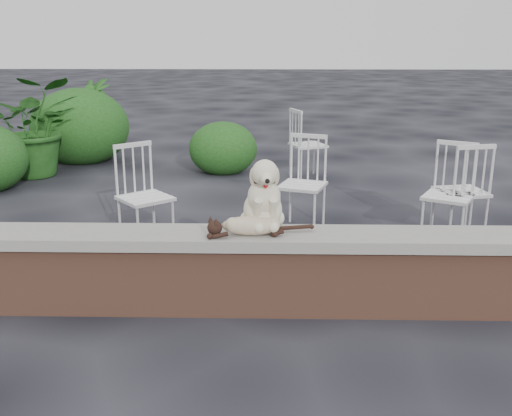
{
  "coord_description": "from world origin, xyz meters",
  "views": [
    {
      "loc": [
        -0.4,
        -3.91,
        1.91
      ],
      "look_at": [
        -0.49,
        0.2,
        0.7
      ],
      "focal_mm": 41.87,
      "sensor_mm": 36.0,
      "label": 1
    }
  ],
  "objects_px": {
    "chair_a": "(145,196)",
    "chair_d": "(449,195)",
    "chair_c": "(461,190)",
    "dog": "(263,192)",
    "cat": "(251,224)",
    "chair_e": "(308,144)",
    "potted_plant_a": "(35,126)",
    "potted_plant_b": "(92,119)",
    "chair_b": "(302,184)"
  },
  "relations": [
    {
      "from": "chair_a",
      "to": "chair_d",
      "type": "distance_m",
      "value": 2.81
    },
    {
      "from": "chair_a",
      "to": "chair_c",
      "type": "relative_size",
      "value": 1.0
    },
    {
      "from": "dog",
      "to": "cat",
      "type": "distance_m",
      "value": 0.25
    },
    {
      "from": "chair_e",
      "to": "cat",
      "type": "bearing_deg",
      "value": 149.25
    },
    {
      "from": "cat",
      "to": "chair_d",
      "type": "xyz_separation_m",
      "value": [
        1.79,
        1.51,
        -0.18
      ]
    },
    {
      "from": "cat",
      "to": "potted_plant_a",
      "type": "relative_size",
      "value": 0.64
    },
    {
      "from": "cat",
      "to": "potted_plant_b",
      "type": "xyz_separation_m",
      "value": [
        -2.65,
        5.4,
        -0.04
      ]
    },
    {
      "from": "chair_d",
      "to": "chair_c",
      "type": "bearing_deg",
      "value": 75.15
    },
    {
      "from": "cat",
      "to": "potted_plant_a",
      "type": "xyz_separation_m",
      "value": [
        -3.09,
        4.19,
        0.03
      ]
    },
    {
      "from": "chair_b",
      "to": "potted_plant_a",
      "type": "bearing_deg",
      "value": 166.72
    },
    {
      "from": "chair_d",
      "to": "chair_e",
      "type": "height_order",
      "value": "same"
    },
    {
      "from": "potted_plant_a",
      "to": "cat",
      "type": "bearing_deg",
      "value": -53.61
    },
    {
      "from": "dog",
      "to": "chair_c",
      "type": "distance_m",
      "value": 2.46
    },
    {
      "from": "cat",
      "to": "chair_c",
      "type": "relative_size",
      "value": 0.94
    },
    {
      "from": "cat",
      "to": "potted_plant_a",
      "type": "height_order",
      "value": "potted_plant_a"
    },
    {
      "from": "chair_c",
      "to": "potted_plant_b",
      "type": "height_order",
      "value": "potted_plant_b"
    },
    {
      "from": "cat",
      "to": "chair_e",
      "type": "bearing_deg",
      "value": 73.66
    },
    {
      "from": "dog",
      "to": "chair_e",
      "type": "bearing_deg",
      "value": 74.45
    },
    {
      "from": "chair_d",
      "to": "potted_plant_a",
      "type": "relative_size",
      "value": 0.69
    },
    {
      "from": "chair_a",
      "to": "chair_d",
      "type": "bearing_deg",
      "value": -37.59
    },
    {
      "from": "dog",
      "to": "chair_d",
      "type": "bearing_deg",
      "value": 31.13
    },
    {
      "from": "chair_e",
      "to": "potted_plant_a",
      "type": "bearing_deg",
      "value": 67.42
    },
    {
      "from": "chair_d",
      "to": "chair_c",
      "type": "distance_m",
      "value": 0.25
    },
    {
      "from": "chair_a",
      "to": "potted_plant_b",
      "type": "distance_m",
      "value": 4.33
    },
    {
      "from": "potted_plant_b",
      "to": "dog",
      "type": "bearing_deg",
      "value": -62.56
    },
    {
      "from": "dog",
      "to": "chair_b",
      "type": "relative_size",
      "value": 0.56
    },
    {
      "from": "chair_c",
      "to": "chair_e",
      "type": "height_order",
      "value": "same"
    },
    {
      "from": "chair_e",
      "to": "potted_plant_b",
      "type": "distance_m",
      "value": 3.53
    },
    {
      "from": "chair_c",
      "to": "chair_d",
      "type": "bearing_deg",
      "value": 34.71
    },
    {
      "from": "chair_d",
      "to": "potted_plant_b",
      "type": "distance_m",
      "value": 5.9
    },
    {
      "from": "chair_e",
      "to": "chair_a",
      "type": "bearing_deg",
      "value": 126.97
    },
    {
      "from": "dog",
      "to": "chair_d",
      "type": "xyz_separation_m",
      "value": [
        1.71,
        1.36,
        -0.37
      ]
    },
    {
      "from": "chair_a",
      "to": "potted_plant_a",
      "type": "bearing_deg",
      "value": 86.39
    },
    {
      "from": "cat",
      "to": "chair_d",
      "type": "bearing_deg",
      "value": 32.78
    },
    {
      "from": "chair_e",
      "to": "dog",
      "type": "bearing_deg",
      "value": 150.05
    },
    {
      "from": "chair_c",
      "to": "potted_plant_b",
      "type": "bearing_deg",
      "value": -50.31
    },
    {
      "from": "chair_b",
      "to": "chair_c",
      "type": "xyz_separation_m",
      "value": [
        1.51,
        -0.2,
        0.0
      ]
    },
    {
      "from": "dog",
      "to": "chair_a",
      "type": "relative_size",
      "value": 0.56
    },
    {
      "from": "dog",
      "to": "potted_plant_b",
      "type": "relative_size",
      "value": 0.42
    },
    {
      "from": "chair_d",
      "to": "chair_e",
      "type": "bearing_deg",
      "value": 142.47
    },
    {
      "from": "chair_e",
      "to": "chair_b",
      "type": "bearing_deg",
      "value": 153.22
    },
    {
      "from": "dog",
      "to": "chair_a",
      "type": "distance_m",
      "value": 1.7
    },
    {
      "from": "cat",
      "to": "potted_plant_b",
      "type": "bearing_deg",
      "value": 108.66
    },
    {
      "from": "chair_b",
      "to": "chair_c",
      "type": "relative_size",
      "value": 1.0
    },
    {
      "from": "potted_plant_a",
      "to": "chair_e",
      "type": "bearing_deg",
      "value": -0.74
    },
    {
      "from": "dog",
      "to": "potted_plant_a",
      "type": "height_order",
      "value": "potted_plant_a"
    },
    {
      "from": "potted_plant_a",
      "to": "potted_plant_b",
      "type": "xyz_separation_m",
      "value": [
        0.44,
        1.21,
        -0.07
      ]
    },
    {
      "from": "chair_a",
      "to": "chair_c",
      "type": "distance_m",
      "value": 2.99
    },
    {
      "from": "cat",
      "to": "chair_a",
      "type": "relative_size",
      "value": 0.94
    },
    {
      "from": "chair_b",
      "to": "chair_c",
      "type": "bearing_deg",
      "value": 11.9
    }
  ]
}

